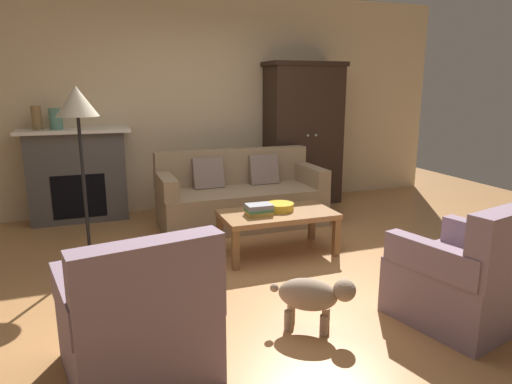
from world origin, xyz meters
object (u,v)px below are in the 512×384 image
object	(u,v)px
armoire	(303,134)
floor_lamp	(78,112)
fireplace	(78,175)
book_stack	(259,210)
armchair_near_right	(466,279)
armchair_near_left	(139,324)
mantel_vase_bronze	(37,118)
dog	(313,296)
couch	(240,198)
fruit_bowl	(280,207)
coffee_table	(277,217)
mantel_vase_jade	(56,119)

from	to	relation	value
armoire	floor_lamp	bearing A→B (deg)	-153.05
fireplace	floor_lamp	xyz separation A→B (m)	(0.10, -1.53, 0.82)
armoire	book_stack	size ratio (longest dim) A/B	7.57
armchair_near_right	armchair_near_left	bearing A→B (deg)	176.12
mantel_vase_bronze	armchair_near_right	world-z (taller)	mantel_vase_bronze
dog	floor_lamp	bearing A→B (deg)	128.83
mantel_vase_bronze	armchair_near_left	size ratio (longest dim) A/B	0.31
couch	mantel_vase_bronze	xyz separation A→B (m)	(-2.18, 0.77, 0.94)
book_stack	armchair_near_left	distance (m)	1.96
fruit_bowl	dog	bearing A→B (deg)	-104.49
coffee_table	dog	xyz separation A→B (m)	(-0.33, -1.41, -0.12)
armoire	floor_lamp	world-z (taller)	armoire
book_stack	armchair_near_right	distance (m)	1.88
armchair_near_right	dog	world-z (taller)	armchair_near_right
couch	fruit_bowl	distance (m)	1.04
couch	mantel_vase_jade	world-z (taller)	mantel_vase_jade
coffee_table	armchair_near_right	distance (m)	1.82
couch	armchair_near_right	bearing A→B (deg)	-74.68
fruit_bowl	floor_lamp	xyz separation A→B (m)	(-1.78, 0.29, 0.94)
fireplace	fruit_bowl	size ratio (longest dim) A/B	4.66
book_stack	armchair_near_right	size ratio (longest dim) A/B	0.27
book_stack	armchair_near_left	size ratio (longest dim) A/B	0.28
coffee_table	mantel_vase_bronze	bearing A→B (deg)	140.15
book_stack	fireplace	bearing A→B (deg)	130.61
fruit_bowl	armchair_near_right	world-z (taller)	armchair_near_right
coffee_table	mantel_vase_bronze	world-z (taller)	mantel_vase_bronze
armchair_near_left	armchair_near_right	size ratio (longest dim) A/B	0.97
armoire	mantel_vase_bronze	size ratio (longest dim) A/B	7.04
floor_lamp	book_stack	bearing A→B (deg)	-13.51
armoire	dog	xyz separation A→B (m)	(-1.45, -3.20, -0.72)
fruit_bowl	floor_lamp	distance (m)	2.03
couch	book_stack	size ratio (longest dim) A/B	7.55
mantel_vase_jade	coffee_table	bearing A→B (deg)	-42.54
armchair_near_left	armchair_near_right	world-z (taller)	same
book_stack	floor_lamp	bearing A→B (deg)	166.49
book_stack	armchair_near_left	xyz separation A→B (m)	(-1.27, -1.48, -0.16)
couch	coffee_table	size ratio (longest dim) A/B	1.75
mantel_vase_jade	couch	bearing A→B (deg)	-21.33
armchair_near_right	coffee_table	bearing A→B (deg)	113.31
book_stack	armoire	bearing A→B (deg)	53.97
fireplace	armchair_near_left	xyz separation A→B (m)	(0.36, -3.38, -0.25)
fruit_bowl	floor_lamp	world-z (taller)	floor_lamp
fireplace	armchair_near_right	xyz separation A→B (m)	(2.55, -3.53, -0.25)
couch	coffee_table	distance (m)	1.07
fruit_bowl	armchair_near_left	size ratio (longest dim) A/B	0.30
armchair_near_left	floor_lamp	size ratio (longest dim) A/B	0.55
fireplace	armchair_near_right	size ratio (longest dim) A/B	1.36
fireplace	book_stack	distance (m)	2.50
fireplace	mantel_vase_jade	world-z (taller)	mantel_vase_jade
book_stack	floor_lamp	xyz separation A→B (m)	(-1.53, 0.37, 0.92)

